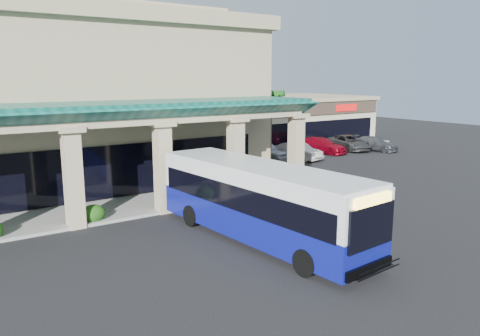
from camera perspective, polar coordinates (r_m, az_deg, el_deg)
ground at (r=22.06m, az=3.85°, el=-7.29°), size 110.00×110.00×0.00m
main_building at (r=32.80m, az=-25.89°, el=7.74°), size 30.80×14.80×11.35m
arcade at (r=24.08m, az=-21.89°, el=0.48°), size 30.00×6.20×5.70m
strip_mall at (r=51.14m, az=3.03°, el=5.96°), size 22.50×12.50×4.90m
palm_0 at (r=35.04m, az=3.67°, el=5.05°), size 2.40×2.40×6.60m
palm_1 at (r=38.06m, az=2.05°, el=4.93°), size 2.40×2.40×5.80m
broadleaf_tree at (r=41.17m, az=-4.37°, el=4.67°), size 2.60×2.60×4.81m
transit_bus at (r=19.97m, az=2.39°, el=-4.29°), size 3.61×11.97×3.29m
pedestrian at (r=23.42m, az=17.40°, el=-4.41°), size 0.48×0.69×1.79m
car_silver at (r=39.66m, az=2.94°, el=2.12°), size 3.08×5.10×1.62m
car_white at (r=40.17m, az=7.09°, el=2.05°), size 2.25×4.62×1.46m
car_red at (r=44.07m, az=9.81°, el=2.75°), size 3.42×5.38×1.45m
car_gray at (r=46.50m, az=13.19°, el=3.04°), size 3.50×5.58×1.44m
car_extra at (r=46.75m, az=16.02°, el=2.88°), size 2.94×4.93×1.34m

